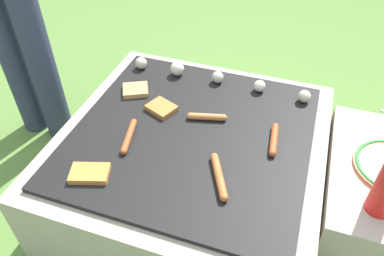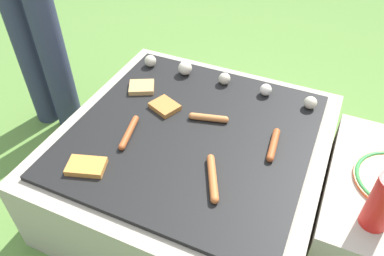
{
  "view_description": "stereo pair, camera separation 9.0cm",
  "coord_description": "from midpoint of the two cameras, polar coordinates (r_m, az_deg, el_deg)",
  "views": [
    {
      "loc": [
        0.32,
        -0.94,
        1.27
      ],
      "look_at": [
        0.0,
        0.0,
        0.38
      ],
      "focal_mm": 35.0,
      "sensor_mm": 36.0,
      "label": 1
    },
    {
      "loc": [
        0.41,
        -0.91,
        1.27
      ],
      "look_at": [
        0.0,
        0.0,
        0.38
      ],
      "focal_mm": 35.0,
      "sensor_mm": 36.0,
      "label": 2
    }
  ],
  "objects": [
    {
      "name": "ground_plane",
      "position": [
        1.62,
        -1.62,
        -10.11
      ],
      "size": [
        14.0,
        14.0,
        0.0
      ],
      "primitive_type": "plane",
      "color": "#567F38"
    },
    {
      "name": "grill",
      "position": [
        1.48,
        -1.75,
        -5.87
      ],
      "size": [
        0.95,
        0.95,
        0.36
      ],
      "color": "#A89E8C",
      "rests_on": "ground_plane"
    },
    {
      "name": "side_ledge",
      "position": [
        1.49,
        24.67,
        -10.59
      ],
      "size": [
        0.39,
        0.59,
        0.36
      ],
      "color": "#A89E8C",
      "rests_on": "ground_plane"
    },
    {
      "name": "sausage_front_center",
      "position": [
        1.19,
        1.94,
        -7.43
      ],
      "size": [
        0.1,
        0.18,
        0.03
      ],
      "color": "#B7602D",
      "rests_on": "grill"
    },
    {
      "name": "sausage_back_right",
      "position": [
        1.34,
        -11.49,
        -1.28
      ],
      "size": [
        0.06,
        0.17,
        0.02
      ],
      "color": "#A34C23",
      "rests_on": "grill"
    },
    {
      "name": "sausage_back_left",
      "position": [
        1.33,
        10.5,
        -1.78
      ],
      "size": [
        0.04,
        0.16,
        0.03
      ],
      "color": "#A34C23",
      "rests_on": "grill"
    },
    {
      "name": "sausage_mid_left",
      "position": [
        1.4,
        0.45,
        1.66
      ],
      "size": [
        0.15,
        0.06,
        0.03
      ],
      "color": "#C6753D",
      "rests_on": "grill"
    },
    {
      "name": "bread_slice_center",
      "position": [
        1.26,
        -17.34,
        -6.68
      ],
      "size": [
        0.14,
        0.11,
        0.02
      ],
      "color": "#D18438",
      "rests_on": "grill"
    },
    {
      "name": "bread_slice_right",
      "position": [
        1.56,
        -10.26,
        5.68
      ],
      "size": [
        0.13,
        0.12,
        0.02
      ],
      "color": "tan",
      "rests_on": "grill"
    },
    {
      "name": "bread_slice_left",
      "position": [
        1.45,
        -6.45,
        3.0
      ],
      "size": [
        0.13,
        0.12,
        0.02
      ],
      "color": "#B27033",
      "rests_on": "grill"
    },
    {
      "name": "mushroom_row",
      "position": [
        1.59,
        1.07,
        7.88
      ],
      "size": [
        0.76,
        0.07,
        0.06
      ],
      "color": "beige",
      "rests_on": "grill"
    }
  ]
}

